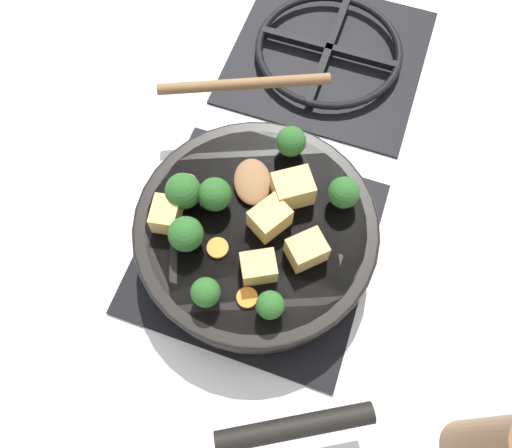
# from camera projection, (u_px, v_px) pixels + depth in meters

# --- Properties ---
(ground_plane) EXTENTS (2.40, 2.40, 0.00)m
(ground_plane) POSITION_uv_depth(u_px,v_px,m) (256.00, 247.00, 0.70)
(ground_plane) COLOR silver
(front_burner_grate) EXTENTS (0.31, 0.31, 0.03)m
(front_burner_grate) POSITION_uv_depth(u_px,v_px,m) (256.00, 244.00, 0.69)
(front_burner_grate) COLOR black
(front_burner_grate) RESTS_ON ground_plane
(rear_burner_grate) EXTENTS (0.31, 0.31, 0.03)m
(rear_burner_grate) POSITION_uv_depth(u_px,v_px,m) (328.00, 52.00, 0.82)
(rear_burner_grate) COLOR black
(rear_burner_grate) RESTS_ON ground_plane
(skillet_pan) EXTENTS (0.36, 0.42, 0.05)m
(skillet_pan) POSITION_uv_depth(u_px,v_px,m) (256.00, 233.00, 0.64)
(skillet_pan) COLOR black
(skillet_pan) RESTS_ON front_burner_grate
(wooden_spoon) EXTENTS (0.23, 0.24, 0.02)m
(wooden_spoon) POSITION_uv_depth(u_px,v_px,m) (247.00, 123.00, 0.68)
(wooden_spoon) COLOR brown
(wooden_spoon) RESTS_ON skillet_pan
(tofu_cube_center_large) EXTENTS (0.05, 0.05, 0.03)m
(tofu_cube_center_large) POSITION_uv_depth(u_px,v_px,m) (259.00, 267.00, 0.58)
(tofu_cube_center_large) COLOR tan
(tofu_cube_center_large) RESTS_ON skillet_pan
(tofu_cube_near_handle) EXTENTS (0.06, 0.06, 0.04)m
(tofu_cube_near_handle) POSITION_uv_depth(u_px,v_px,m) (293.00, 189.00, 0.62)
(tofu_cube_near_handle) COLOR tan
(tofu_cube_near_handle) RESTS_ON skillet_pan
(tofu_cube_east_chunk) EXTENTS (0.05, 0.05, 0.03)m
(tofu_cube_east_chunk) POSITION_uv_depth(u_px,v_px,m) (307.00, 250.00, 0.59)
(tofu_cube_east_chunk) COLOR tan
(tofu_cube_east_chunk) RESTS_ON skillet_pan
(tofu_cube_west_chunk) EXTENTS (0.04, 0.05, 0.03)m
(tofu_cube_west_chunk) POSITION_uv_depth(u_px,v_px,m) (166.00, 214.00, 0.61)
(tofu_cube_west_chunk) COLOR tan
(tofu_cube_west_chunk) RESTS_ON skillet_pan
(tofu_cube_back_piece) EXTENTS (0.05, 0.06, 0.04)m
(tofu_cube_back_piece) POSITION_uv_depth(u_px,v_px,m) (270.00, 218.00, 0.61)
(tofu_cube_back_piece) COLOR tan
(tofu_cube_back_piece) RESTS_ON skillet_pan
(broccoli_floret_near_spoon) EXTENTS (0.04, 0.04, 0.05)m
(broccoli_floret_near_spoon) POSITION_uv_depth(u_px,v_px,m) (215.00, 195.00, 0.61)
(broccoli_floret_near_spoon) COLOR #709956
(broccoli_floret_near_spoon) RESTS_ON skillet_pan
(broccoli_floret_center_top) EXTENTS (0.05, 0.05, 0.05)m
(broccoli_floret_center_top) POSITION_uv_depth(u_px,v_px,m) (184.00, 189.00, 0.61)
(broccoli_floret_center_top) COLOR #709956
(broccoli_floret_center_top) RESTS_ON skillet_pan
(broccoli_floret_east_rim) EXTENTS (0.04, 0.04, 0.05)m
(broccoli_floret_east_rim) POSITION_uv_depth(u_px,v_px,m) (291.00, 142.00, 0.64)
(broccoli_floret_east_rim) COLOR #709956
(broccoli_floret_east_rim) RESTS_ON skillet_pan
(broccoli_floret_west_rim) EXTENTS (0.03, 0.03, 0.04)m
(broccoli_floret_west_rim) POSITION_uv_depth(u_px,v_px,m) (270.00, 305.00, 0.56)
(broccoli_floret_west_rim) COLOR #709956
(broccoli_floret_west_rim) RESTS_ON skillet_pan
(broccoli_floret_north_edge) EXTENTS (0.04, 0.04, 0.05)m
(broccoli_floret_north_edge) POSITION_uv_depth(u_px,v_px,m) (344.00, 193.00, 0.61)
(broccoli_floret_north_edge) COLOR #709956
(broccoli_floret_north_edge) RESTS_ON skillet_pan
(broccoli_floret_south_cluster) EXTENTS (0.03, 0.03, 0.04)m
(broccoli_floret_south_cluster) POSITION_uv_depth(u_px,v_px,m) (206.00, 292.00, 0.56)
(broccoli_floret_south_cluster) COLOR #709956
(broccoli_floret_south_cluster) RESTS_ON skillet_pan
(broccoli_floret_mid_floret) EXTENTS (0.04, 0.04, 0.05)m
(broccoli_floret_mid_floret) POSITION_uv_depth(u_px,v_px,m) (186.00, 234.00, 0.59)
(broccoli_floret_mid_floret) COLOR #709956
(broccoli_floret_mid_floret) RESTS_ON skillet_pan
(carrot_slice_orange_thin) EXTENTS (0.02, 0.02, 0.01)m
(carrot_slice_orange_thin) POSITION_uv_depth(u_px,v_px,m) (188.00, 182.00, 0.65)
(carrot_slice_orange_thin) COLOR orange
(carrot_slice_orange_thin) RESTS_ON skillet_pan
(carrot_slice_near_center) EXTENTS (0.03, 0.03, 0.01)m
(carrot_slice_near_center) POSITION_uv_depth(u_px,v_px,m) (247.00, 298.00, 0.58)
(carrot_slice_near_center) COLOR orange
(carrot_slice_near_center) RESTS_ON skillet_pan
(carrot_slice_edge_slice) EXTENTS (0.03, 0.03, 0.01)m
(carrot_slice_edge_slice) POSITION_uv_depth(u_px,v_px,m) (218.00, 248.00, 0.61)
(carrot_slice_edge_slice) COLOR orange
(carrot_slice_edge_slice) RESTS_ON skillet_pan
(pepper_mill) EXTENTS (0.06, 0.06, 0.21)m
(pepper_mill) POSITION_uv_depth(u_px,v_px,m) (501.00, 447.00, 0.50)
(pepper_mill) COLOR brown
(pepper_mill) RESTS_ON ground_plane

